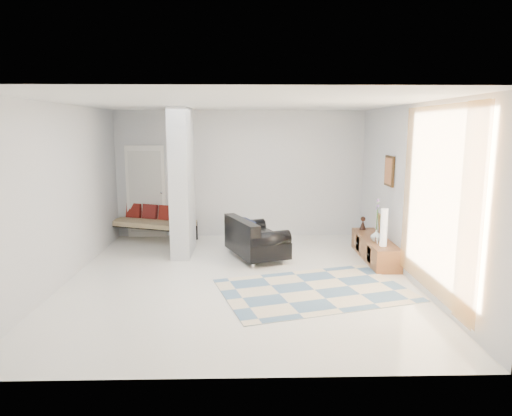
{
  "coord_description": "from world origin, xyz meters",
  "views": [
    {
      "loc": [
        0.1,
        -7.12,
        2.43
      ],
      "look_at": [
        0.29,
        0.6,
        1.06
      ],
      "focal_mm": 32.0,
      "sensor_mm": 36.0,
      "label": 1
    }
  ],
  "objects": [
    {
      "name": "wall_back",
      "position": [
        0.0,
        3.0,
        1.4
      ],
      "size": [
        6.0,
        0.0,
        6.0
      ],
      "primitive_type": "plane",
      "rotation": [
        1.57,
        0.0,
        0.0
      ],
      "color": "silver",
      "rests_on": "ground"
    },
    {
      "name": "wall_right",
      "position": [
        2.75,
        0.0,
        1.4
      ],
      "size": [
        0.0,
        6.0,
        6.0
      ],
      "primitive_type": "plane",
      "rotation": [
        1.57,
        0.0,
        -1.57
      ],
      "color": "silver",
      "rests_on": "ground"
    },
    {
      "name": "floor",
      "position": [
        0.0,
        0.0,
        0.0
      ],
      "size": [
        6.0,
        6.0,
        0.0
      ],
      "primitive_type": "plane",
      "color": "white",
      "rests_on": "ground"
    },
    {
      "name": "curtain",
      "position": [
        2.67,
        -1.15,
        1.45
      ],
      "size": [
        0.0,
        2.55,
        2.55
      ],
      "primitive_type": "plane",
      "rotation": [
        1.57,
        0.0,
        1.57
      ],
      "color": "#F3A240",
      "rests_on": "wall_right"
    },
    {
      "name": "area_rug",
      "position": [
        1.15,
        -0.58,
        0.01
      ],
      "size": [
        3.14,
        2.51,
        0.01
      ],
      "primitive_type": "cube",
      "rotation": [
        0.0,
        0.0,
        0.28
      ],
      "color": "beige",
      "rests_on": "floor"
    },
    {
      "name": "hallway_door",
      "position": [
        -2.1,
        2.96,
        1.02
      ],
      "size": [
        0.85,
        0.06,
        2.04
      ],
      "primitive_type": "cube",
      "color": "white",
      "rests_on": "floor"
    },
    {
      "name": "vase",
      "position": [
        2.47,
        0.83,
        0.51
      ],
      "size": [
        0.23,
        0.23,
        0.21
      ],
      "primitive_type": "imported",
      "rotation": [
        0.0,
        0.0,
        -0.14
      ],
      "color": "white",
      "rests_on": "media_console"
    },
    {
      "name": "daybed",
      "position": [
        -1.92,
        2.63,
        0.42
      ],
      "size": [
        1.93,
        1.32,
        0.77
      ],
      "rotation": [
        0.0,
        0.0,
        -0.36
      ],
      "color": "black",
      "rests_on": "floor"
    },
    {
      "name": "cylinder_lamp",
      "position": [
        2.5,
        0.5,
        0.73
      ],
      "size": [
        0.12,
        0.12,
        0.65
      ],
      "primitive_type": "cylinder",
      "color": "silver",
      "rests_on": "media_console"
    },
    {
      "name": "ceiling",
      "position": [
        0.0,
        0.0,
        2.8
      ],
      "size": [
        6.0,
        6.0,
        0.0
      ],
      "primitive_type": "plane",
      "rotation": [
        3.14,
        0.0,
        0.0
      ],
      "color": "white",
      "rests_on": "wall_back"
    },
    {
      "name": "wall_left",
      "position": [
        -2.75,
        0.0,
        1.4
      ],
      "size": [
        0.0,
        6.0,
        6.0
      ],
      "primitive_type": "plane",
      "rotation": [
        1.57,
        0.0,
        1.57
      ],
      "color": "silver",
      "rests_on": "ground"
    },
    {
      "name": "media_console",
      "position": [
        2.52,
        1.05,
        0.2
      ],
      "size": [
        0.45,
        1.83,
        0.8
      ],
      "color": "brown",
      "rests_on": "floor"
    },
    {
      "name": "bronze_figurine",
      "position": [
        2.47,
        1.78,
        0.53
      ],
      "size": [
        0.15,
        0.15,
        0.26
      ],
      "primitive_type": null,
      "rotation": [
        0.0,
        0.0,
        -0.15
      ],
      "color": "black",
      "rests_on": "media_console"
    },
    {
      "name": "wall_front",
      "position": [
        0.0,
        -3.0,
        1.4
      ],
      "size": [
        6.0,
        0.0,
        6.0
      ],
      "primitive_type": "plane",
      "rotation": [
        -1.57,
        0.0,
        0.0
      ],
      "color": "silver",
      "rests_on": "ground"
    },
    {
      "name": "partition_column",
      "position": [
        -1.1,
        1.6,
        1.4
      ],
      "size": [
        0.35,
        1.2,
        2.8
      ],
      "primitive_type": "cube",
      "color": "#B9BDC0",
      "rests_on": "floor"
    },
    {
      "name": "wall_art",
      "position": [
        2.72,
        1.05,
        1.65
      ],
      "size": [
        0.04,
        0.45,
        0.55
      ],
      "primitive_type": "cube",
      "color": "#3D2610",
      "rests_on": "wall_right"
    },
    {
      "name": "loveseat",
      "position": [
        0.26,
        1.18,
        0.36
      ],
      "size": [
        1.25,
        1.57,
        0.76
      ],
      "rotation": [
        0.0,
        0.0,
        0.38
      ],
      "color": "silver",
      "rests_on": "floor"
    }
  ]
}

